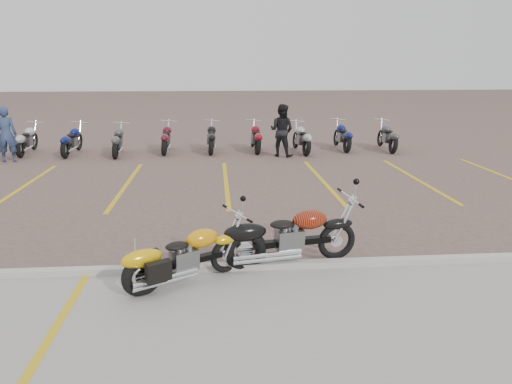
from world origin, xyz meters
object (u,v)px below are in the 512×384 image
person_b (282,130)px  person_a (6,134)px  flame_cruiser (288,239)px  yellow_cruiser (183,259)px

person_b → person_a: bearing=32.3°
person_a → person_b: person_a is taller
flame_cruiser → person_a: person_a is taller
person_b → yellow_cruiser: bearing=105.2°
flame_cruiser → person_a: bearing=119.5°
person_a → person_b: size_ratio=1.01×
yellow_cruiser → person_b: bearing=44.8°
yellow_cruiser → person_a: 11.90m
flame_cruiser → person_b: bearing=72.3°
yellow_cruiser → person_a: person_a is taller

